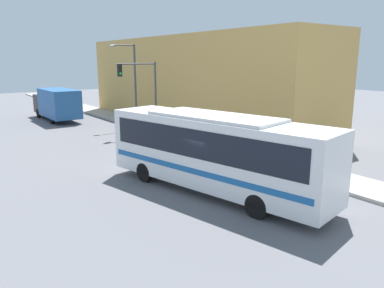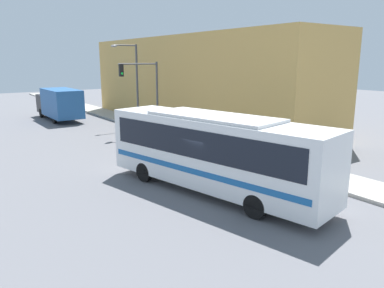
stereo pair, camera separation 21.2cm
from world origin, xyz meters
name	(u,v)px [view 1 (the left image)]	position (x,y,z in m)	size (l,w,h in m)	color
ground_plane	(205,189)	(0.00, 0.00, 0.00)	(120.00, 120.00, 0.00)	slate
sidewalk	(125,120)	(5.79, 20.00, 0.08)	(2.57, 70.00, 0.16)	#A8A399
building_facade	(190,81)	(10.07, 15.16, 3.83)	(6.00, 28.33, 7.67)	tan
city_bus	(214,149)	(0.13, -0.47, 1.95)	(4.58, 11.00, 3.42)	white
delivery_truck	(57,103)	(0.65, 24.01, 1.64)	(2.46, 7.85, 3.01)	#265999
fire_hydrant	(217,143)	(5.10, 5.30, 0.52)	(0.23, 0.31, 0.71)	gold
traffic_light_pole	(143,84)	(4.14, 13.14, 3.85)	(3.28, 0.35, 5.37)	#47474C
street_lamp	(132,78)	(5.04, 16.72, 4.21)	(2.37, 0.28, 6.81)	#47474C
pedestrian_near_corner	(244,138)	(6.06, 3.87, 0.98)	(0.34, 0.34, 1.61)	#47382D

